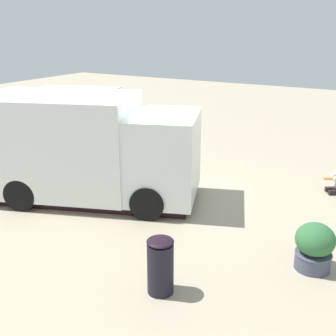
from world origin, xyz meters
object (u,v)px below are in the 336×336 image
at_px(food_truck, 88,150).
at_px(trash_bin, 160,265).
at_px(planter_flowering_near, 314,246).
at_px(planter_flowering_far, 57,137).

relative_size(food_truck, trash_bin, 5.78).
xyz_separation_m(planter_flowering_near, planter_flowering_far, (3.12, 8.79, 0.01)).
distance_m(planter_flowering_far, trash_bin, 8.49).
relative_size(planter_flowering_far, trash_bin, 0.89).
xyz_separation_m(food_truck, planter_flowering_near, (-0.54, -5.24, -0.75)).
distance_m(food_truck, planter_flowering_near, 5.32).
height_order(food_truck, planter_flowering_near, food_truck).
relative_size(planter_flowering_near, trash_bin, 0.90).
height_order(planter_flowering_near, trash_bin, trash_bin).
xyz_separation_m(food_truck, planter_flowering_far, (2.58, 3.55, -0.74)).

